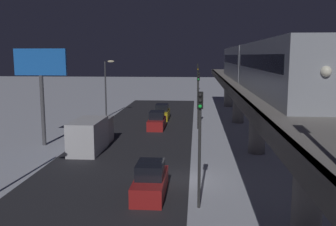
# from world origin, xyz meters

# --- Properties ---
(ground_plane) EXTENTS (240.00, 240.00, 0.00)m
(ground_plane) POSITION_xyz_m (0.00, 0.00, 0.00)
(ground_plane) COLOR silver
(avenue_asphalt) EXTENTS (11.00, 88.50, 0.01)m
(avenue_asphalt) POSITION_xyz_m (4.95, 0.00, 0.00)
(avenue_asphalt) COLOR #28282D
(avenue_asphalt) RESTS_ON ground_plane
(elevated_railway) EXTENTS (5.00, 88.50, 5.79)m
(elevated_railway) POSITION_xyz_m (-6.05, 0.00, 5.00)
(elevated_railway) COLOR gray
(elevated_railway) RESTS_ON ground_plane
(subway_train) EXTENTS (2.94, 36.87, 3.40)m
(subway_train) POSITION_xyz_m (-6.14, -9.56, 7.57)
(subway_train) COLOR #999EA8
(subway_train) RESTS_ON elevated_railway
(sedan_red) EXTENTS (1.80, 4.74, 1.97)m
(sedan_red) POSITION_xyz_m (1.75, 2.92, 0.80)
(sedan_red) COLOR #A51E1E
(sedan_red) RESTS_ON ground_plane
(sedan_yellow) EXTENTS (1.80, 4.68, 1.97)m
(sedan_yellow) POSITION_xyz_m (3.55, -24.04, 0.80)
(sedan_yellow) COLOR gold
(sedan_yellow) RESTS_ON ground_plane
(sedan_red_2) EXTENTS (1.80, 4.60, 1.97)m
(sedan_red_2) POSITION_xyz_m (3.55, -17.64, 0.80)
(sedan_red_2) COLOR #A51E1E
(sedan_red_2) RESTS_ON ground_plane
(box_truck) EXTENTS (2.40, 7.40, 2.80)m
(box_truck) POSITION_xyz_m (8.35, -7.67, 1.35)
(box_truck) COLOR #B2B2B7
(box_truck) RESTS_ON ground_plane
(traffic_light_near) EXTENTS (0.32, 0.44, 6.40)m
(traffic_light_near) POSITION_xyz_m (-1.15, 4.73, 4.20)
(traffic_light_near) COLOR #2D2D2D
(traffic_light_near) RESTS_ON ground_plane
(traffic_light_mid) EXTENTS (0.32, 0.44, 6.40)m
(traffic_light_mid) POSITION_xyz_m (-1.15, -17.66, 4.20)
(traffic_light_mid) COLOR #2D2D2D
(traffic_light_mid) RESTS_ON ground_plane
(traffic_light_far) EXTENTS (0.32, 0.44, 6.40)m
(traffic_light_far) POSITION_xyz_m (-1.15, -40.05, 4.20)
(traffic_light_far) COLOR #2D2D2D
(traffic_light_far) RESTS_ON ground_plane
(traffic_light_distant) EXTENTS (0.32, 0.44, 6.40)m
(traffic_light_distant) POSITION_xyz_m (-1.15, -62.44, 4.20)
(traffic_light_distant) COLOR #2D2D2D
(traffic_light_distant) RESTS_ON ground_plane
(commercial_billboard) EXTENTS (4.80, 0.36, 8.90)m
(commercial_billboard) POSITION_xyz_m (13.17, -8.74, 6.83)
(commercial_billboard) COLOR #4C4C51
(commercial_billboard) RESTS_ON ground_plane
(street_lamp_far) EXTENTS (1.35, 0.44, 7.65)m
(street_lamp_far) POSITION_xyz_m (11.03, -25.00, 4.81)
(street_lamp_far) COLOR #38383D
(street_lamp_far) RESTS_ON ground_plane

